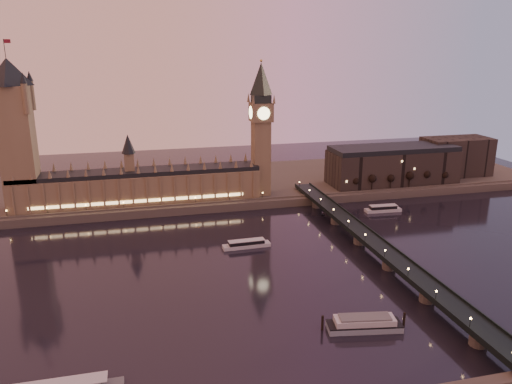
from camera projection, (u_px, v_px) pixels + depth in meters
ground at (220, 271)px, 274.82m from camera, size 700.00×700.00×0.00m
far_embankment at (222, 185)px, 434.58m from camera, size 560.00×130.00×6.00m
palace_of_westminster at (139, 182)px, 372.23m from camera, size 180.00×26.62×52.00m
victoria_tower at (15, 127)px, 341.51m from camera, size 31.68×31.68×118.00m
big_ben at (261, 121)px, 381.90m from camera, size 17.68×17.68×104.00m
westminster_bridge at (373, 247)px, 294.27m from camera, size 13.20×260.00×15.30m
city_block at (414, 162)px, 435.23m from camera, size 155.00×45.00×34.00m
bare_tree_0 at (355, 181)px, 401.96m from camera, size 5.73×5.73×11.65m
bare_tree_1 at (374, 180)px, 405.65m from camera, size 5.73×5.73×11.65m
bare_tree_2 at (391, 179)px, 409.33m from camera, size 5.73×5.73×11.65m
bare_tree_3 at (409, 178)px, 413.01m from camera, size 5.73×5.73×11.65m
bare_tree_4 at (426, 176)px, 416.70m from camera, size 5.73×5.73×11.65m
bare_tree_5 at (443, 175)px, 420.38m from camera, size 5.73×5.73×11.65m
cruise_boat_a at (246, 244)px, 307.37m from camera, size 29.78×7.33×4.74m
cruise_boat_b at (383, 209)px, 373.67m from camera, size 27.63×8.46×5.03m
moored_barge at (364, 324)px, 217.88m from camera, size 37.12×14.42×6.90m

